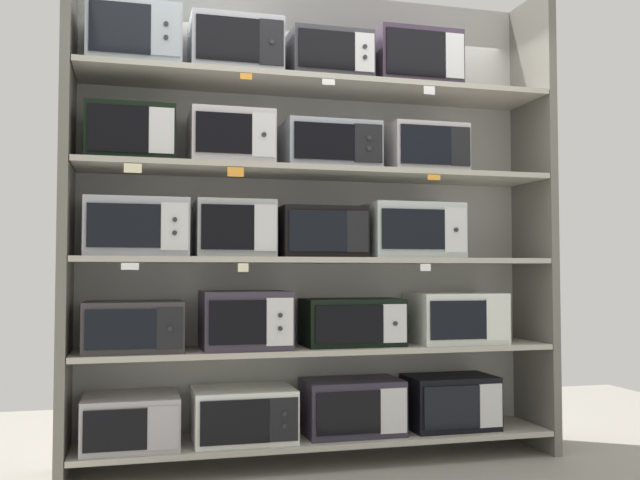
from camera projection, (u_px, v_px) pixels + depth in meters
The scene contains 37 objects.
back_panel at pixel (310, 219), 4.27m from camera, with size 2.85×0.04×2.75m, color #B2B2AD.
upright_left at pixel (66, 211), 3.69m from camera, with size 0.05×0.45×2.75m, color #68645B.
upright_right at pixel (534, 221), 4.37m from camera, with size 0.05×0.45×2.75m, color #68645B.
shelf_0 at pixel (320, 439), 3.97m from camera, with size 2.65×0.45×0.03m, color #ADA899.
microwave_0 at pixel (131, 421), 3.72m from camera, with size 0.49×0.42×0.27m.
microwave_1 at pixel (243, 414), 3.87m from camera, with size 0.54×0.40×0.28m.
microwave_2 at pixel (352, 407), 4.02m from camera, with size 0.54×0.35×0.31m.
microwave_3 at pixel (450, 402), 4.17m from camera, with size 0.51×0.34×0.31m.
shelf_1 at pixel (320, 349), 4.00m from camera, with size 2.65×0.45×0.03m, color #ADA899.
microwave_4 at pixel (133, 326), 3.74m from camera, with size 0.51×0.41×0.26m.
microwave_5 at pixel (245, 320), 3.89m from camera, with size 0.47×0.44×0.31m.
microwave_6 at pixel (352, 322), 4.04m from camera, with size 0.55×0.34×0.26m.
microwave_7 at pixel (455, 318), 4.20m from camera, with size 0.52×0.39×0.29m.
shelf_2 at pixel (320, 260), 4.02m from camera, with size 2.65×0.45×0.03m, color #ADA899.
microwave_8 at pixel (137, 228), 3.77m from camera, with size 0.53×0.38×0.31m.
microwave_9 at pixel (234, 229), 3.90m from camera, with size 0.42×0.34×0.31m.
microwave_10 at pixel (320, 233), 4.02m from camera, with size 0.47×0.37×0.28m.
microwave_11 at pixel (410, 231), 4.16m from camera, with size 0.54×0.43×0.31m.
price_tag_0 at pixel (130, 266), 3.53m from camera, with size 0.09×0.00×0.03m, color white.
price_tag_1 at pixel (243, 268), 3.68m from camera, with size 0.06×0.00×0.04m, color beige.
price_tag_2 at pixel (425, 267), 3.93m from camera, with size 0.06×0.00×0.04m, color white.
shelf_3 at pixel (320, 173), 4.04m from camera, with size 2.65×0.45×0.03m, color #ADA899.
microwave_12 at pixel (131, 135), 3.78m from camera, with size 0.45×0.36×0.30m.
microwave_13 at pixel (230, 140), 3.92m from camera, with size 0.44×0.43×0.29m.
microwave_14 at pixel (330, 147), 4.06m from camera, with size 0.53×0.36×0.27m.
microwave_15 at pixel (423, 150), 4.20m from camera, with size 0.45×0.36×0.28m.
price_tag_3 at pixel (133, 168), 3.56m from camera, with size 0.09×0.00×0.05m, color beige.
price_tag_4 at pixel (236, 172), 3.69m from camera, with size 0.08×0.00×0.05m, color orange.
price_tag_5 at pixel (434, 177), 3.96m from camera, with size 0.08×0.00×0.03m, color orange.
shelf_4 at pixel (320, 86), 4.06m from camera, with size 2.65×0.45×0.03m, color #ADA899.
microwave_16 at pixel (134, 41), 3.81m from camera, with size 0.48×0.43×0.32m.
microwave_17 at pixel (235, 50), 3.94m from camera, with size 0.49×0.38×0.31m.
microwave_18 at pixel (327, 61), 4.07m from camera, with size 0.46×0.42×0.27m.
microwave_19 at pixel (413, 63), 4.21m from camera, with size 0.50×0.38×0.32m.
price_tag_6 at pixel (246, 76), 3.72m from camera, with size 0.06×0.00×0.03m, color orange.
price_tag_7 at pixel (329, 82), 3.83m from camera, with size 0.07×0.00×0.03m, color white.
price_tag_8 at pixel (429, 90), 3.98m from camera, with size 0.07×0.00×0.05m, color white.
Camera 1 is at (-1.01, -3.89, 1.06)m, focal length 40.16 mm.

